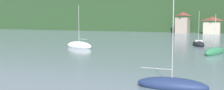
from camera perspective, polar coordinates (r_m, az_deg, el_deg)
shore_building_west at (r=97.10m, az=15.12°, el=4.68°), size 4.41×6.27×7.67m
shore_building_westcentral at (r=94.68m, az=20.93°, el=3.98°), size 5.52×4.18×5.89m
sailboat_far_0 at (r=43.58m, az=-7.18°, el=-0.17°), size 5.74×2.78×7.39m
sailboat_mid_2 at (r=17.87m, az=12.89°, el=-8.47°), size 4.78×1.93×7.06m
sailboat_far_4 at (r=37.42m, az=21.41°, el=-1.44°), size 2.89×5.16×5.71m
sailboat_far_7 at (r=49.37m, az=18.28°, el=0.22°), size 3.45×5.66×6.52m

